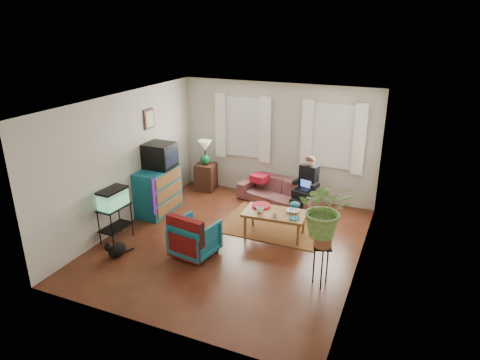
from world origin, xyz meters
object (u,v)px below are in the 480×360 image
at_px(dresser, 158,190).
at_px(coffee_table, 274,224).
at_px(plant_stand, 321,266).
at_px(aquarium_stand, 116,224).
at_px(side_table, 206,177).
at_px(sofa, 279,188).
at_px(armchair, 195,236).

relative_size(dresser, coffee_table, 0.93).
bearing_deg(plant_stand, aquarium_stand, -178.97).
xyz_separation_m(aquarium_stand, coffee_table, (2.63, 1.34, -0.10)).
bearing_deg(plant_stand, side_table, 140.58).
xyz_separation_m(sofa, dresser, (-2.23, -1.40, 0.12)).
relative_size(aquarium_stand, plant_stand, 0.99).
distance_m(sofa, armchair, 2.74).
bearing_deg(side_table, sofa, -3.48).
height_order(aquarium_stand, armchair, armchair).
distance_m(sofa, dresser, 2.63).
height_order(sofa, coffee_table, sofa).
height_order(side_table, plant_stand, plant_stand).
bearing_deg(coffee_table, armchair, -134.56).
bearing_deg(aquarium_stand, side_table, 86.26).
height_order(sofa, dresser, dresser).
height_order(armchair, plant_stand, armchair).
bearing_deg(aquarium_stand, armchair, 7.96).
distance_m(side_table, armchair, 3.04).
bearing_deg(coffee_table, aquarium_stand, -156.72).
height_order(side_table, armchair, armchair).
bearing_deg(side_table, armchair, -65.94).
bearing_deg(coffee_table, sofa, 101.39).
xyz_separation_m(sofa, side_table, (-1.89, 0.11, -0.04)).
distance_m(aquarium_stand, armchair, 1.59).
bearing_deg(aquarium_stand, coffee_table, 30.04).
bearing_deg(dresser, side_table, 76.80).
xyz_separation_m(armchair, coffee_table, (1.04, 1.20, -0.11)).
relative_size(dresser, aquarium_stand, 1.58).
distance_m(sofa, plant_stand, 3.15).
distance_m(sofa, coffee_table, 1.52).
xyz_separation_m(side_table, aquarium_stand, (-0.35, -2.91, 0.02)).
bearing_deg(armchair, coffee_table, -122.03).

